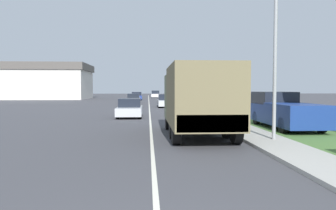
# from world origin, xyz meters

# --- Properties ---
(ground_plane) EXTENTS (180.00, 180.00, 0.00)m
(ground_plane) POSITION_xyz_m (0.00, 40.00, 0.00)
(ground_plane) COLOR #424247
(lane_centre_stripe) EXTENTS (0.12, 120.00, 0.00)m
(lane_centre_stripe) POSITION_xyz_m (0.00, 40.00, 0.00)
(lane_centre_stripe) COLOR silver
(lane_centre_stripe) RESTS_ON ground
(sidewalk_right) EXTENTS (1.80, 120.00, 0.12)m
(sidewalk_right) POSITION_xyz_m (4.50, 40.00, 0.06)
(sidewalk_right) COLOR #ADAAA3
(sidewalk_right) RESTS_ON ground
(grass_strip_right) EXTENTS (7.00, 120.00, 0.02)m
(grass_strip_right) POSITION_xyz_m (8.90, 40.00, 0.01)
(grass_strip_right) COLOR #4C7538
(grass_strip_right) RESTS_ON ground
(military_truck) EXTENTS (2.58, 6.80, 3.04)m
(military_truck) POSITION_xyz_m (2.04, 11.45, 1.71)
(military_truck) COLOR #545B3D
(military_truck) RESTS_ON ground
(car_nearest_ahead) EXTENTS (1.78, 4.23, 1.36)m
(car_nearest_ahead) POSITION_xyz_m (-1.47, 21.31, 0.62)
(car_nearest_ahead) COLOR #B7BABF
(car_nearest_ahead) RESTS_ON ground
(car_second_ahead) EXTENTS (1.76, 4.75, 1.45)m
(car_second_ahead) POSITION_xyz_m (1.85, 34.18, 0.66)
(car_second_ahead) COLOR #B7BABF
(car_second_ahead) RESTS_ON ground
(car_third_ahead) EXTENTS (1.83, 3.91, 1.37)m
(car_third_ahead) POSITION_xyz_m (-2.19, 43.66, 0.62)
(car_third_ahead) COLOR tan
(car_third_ahead) RESTS_ON ground
(car_fourth_ahead) EXTENTS (1.91, 4.18, 1.46)m
(car_fourth_ahead) POSITION_xyz_m (-2.18, 56.76, 0.66)
(car_fourth_ahead) COLOR navy
(car_fourth_ahead) RESTS_ON ground
(car_farthest_ahead) EXTENTS (1.90, 4.18, 1.62)m
(car_farthest_ahead) POSITION_xyz_m (1.53, 70.88, 0.72)
(car_farthest_ahead) COLOR silver
(car_farthest_ahead) RESTS_ON ground
(pickup_truck) EXTENTS (2.08, 5.71, 1.89)m
(pickup_truck) POSITION_xyz_m (7.06, 14.19, 0.91)
(pickup_truck) COLOR navy
(pickup_truck) RESTS_ON grass_strip_right
(lamp_post) EXTENTS (1.69, 0.24, 7.97)m
(lamp_post) POSITION_xyz_m (4.56, 9.66, 4.79)
(lamp_post) COLOR gray
(lamp_post) RESTS_ON sidewalk_right
(building_distant) EXTENTS (17.70, 13.35, 6.92)m
(building_distant) POSITION_xyz_m (-20.79, 63.94, 3.50)
(building_distant) COLOR beige
(building_distant) RESTS_ON ground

